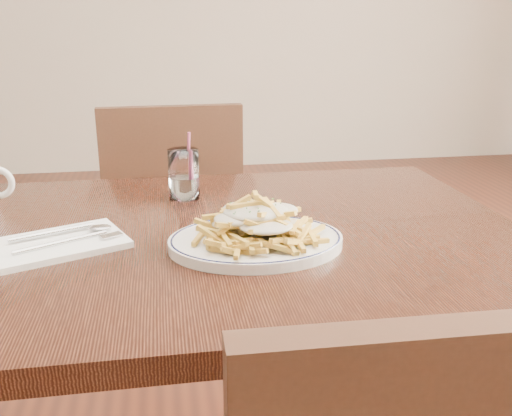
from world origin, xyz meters
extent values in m
cube|color=black|center=(0.00, 0.00, 0.73)|extent=(1.20, 0.80, 0.04)
cylinder|color=black|center=(0.55, 0.35, 0.35)|extent=(0.05, 0.05, 0.71)
cube|color=black|center=(-0.04, 0.84, 0.42)|extent=(0.43, 0.43, 0.04)
cube|color=black|center=(-0.03, 0.65, 0.66)|extent=(0.41, 0.06, 0.45)
cylinder|color=black|center=(0.13, 1.02, 0.20)|extent=(0.04, 0.04, 0.40)
cylinder|color=black|center=(-0.22, 1.01, 0.20)|extent=(0.04, 0.04, 0.40)
cylinder|color=black|center=(0.15, 0.67, 0.20)|extent=(0.04, 0.04, 0.40)
cylinder|color=black|center=(-0.21, 0.65, 0.20)|extent=(0.04, 0.04, 0.40)
torus|color=black|center=(0.09, -0.09, 0.76)|extent=(0.28, 0.28, 0.01)
ellipsoid|color=beige|center=(0.09, -0.09, 0.82)|extent=(0.16, 0.12, 0.03)
cube|color=white|center=(-0.24, -0.04, 0.76)|extent=(0.26, 0.22, 0.01)
cylinder|color=white|center=(-0.01, 0.22, 0.80)|extent=(0.07, 0.07, 0.11)
cylinder|color=white|center=(-0.01, 0.22, 0.77)|extent=(0.06, 0.06, 0.05)
cylinder|color=#E55787|center=(0.00, 0.22, 0.82)|extent=(0.01, 0.04, 0.14)
camera|label=1|loc=(-0.06, -0.98, 1.12)|focal=40.00mm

